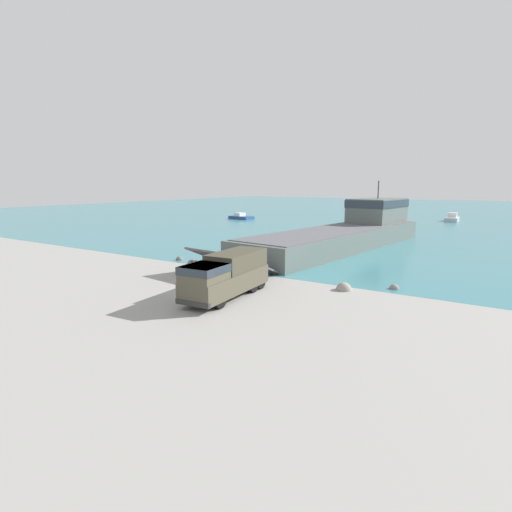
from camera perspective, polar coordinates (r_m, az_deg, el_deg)
The scene contains 12 objects.
ground_plane at distance 28.37m, azimuth -5.92°, elevation -5.14°, with size 240.00×240.00×0.00m, color gray.
water_surface at distance 119.20m, azimuth 24.52°, elevation 5.74°, with size 240.00×180.00×0.01m, color teal.
landing_craft at distance 50.40m, azimuth 13.17°, elevation 3.66°, with size 11.50×36.92×7.94m.
military_truck at distance 26.75m, azimuth -4.26°, elevation -2.63°, with size 2.98×7.86×2.90m.
soldier_on_ramp at distance 28.82m, azimuth -7.18°, elevation -2.97°, with size 0.50×0.41×1.65m.
moored_boat_a at distance 87.17m, azimuth -2.15°, elevation 5.60°, with size 5.60×3.53×1.31m.
moored_boat_b at distance 91.14m, azimuth 26.21°, elevation 4.85°, with size 2.50×5.47×1.71m.
mooring_bollard at distance 35.82m, azimuth -9.03°, elevation -1.19°, with size 0.34×0.34×0.87m.
shoreline_rock_a at distance 37.96m, azimuth -9.00°, elevation -1.27°, with size 1.11×1.11×1.11m, color #66605B.
shoreline_rock_b at distance 40.69m, azimuth -10.86°, elevation -0.55°, with size 0.75×0.75×0.75m, color #66605B.
shoreline_rock_c at distance 29.43m, azimuth 12.42°, elevation -4.76°, with size 1.12×1.12×1.12m, color gray.
shoreline_rock_d at distance 30.74m, azimuth 19.14°, elevation -4.45°, with size 0.71×0.71×0.71m, color gray.
Camera 1 is at (17.16, -21.31, 7.51)m, focal length 28.00 mm.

